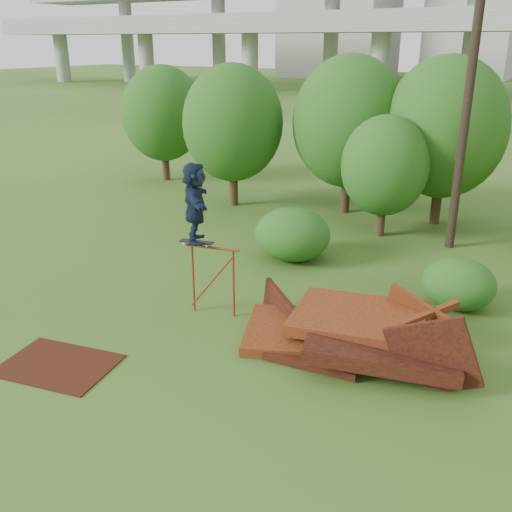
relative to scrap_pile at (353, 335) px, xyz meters
The scene contains 14 objects.
ground 2.51m from the scrap_pile, 139.19° to the right, with size 240.00×240.00×0.00m, color #2D5116.
scrap_pile is the anchor object (origin of this frame).
grind_rail 3.75m from the scrap_pile, behind, with size 1.34×0.36×1.77m.
skateboard 4.31m from the scrap_pile, behind, with size 0.86×0.40×0.09m.
skater 4.73m from the scrap_pile, behind, with size 1.78×0.57×1.92m, color #152035.
flat_plate 6.29m from the scrap_pile, 144.12° to the right, with size 2.30×1.64×0.03m, color #33150B.
tree_0 12.66m from the scrap_pile, 134.78° to the left, with size 3.99×3.99×5.63m.
tree_1 11.42m from the scrap_pile, 113.16° to the left, with size 4.30×4.30×5.99m.
tree_2 8.53m from the scrap_pile, 105.03° to the left, with size 2.94×2.94×4.15m.
tree_3 10.89m from the scrap_pile, 94.73° to the left, with size 4.32×4.32×6.00m.
tree_6 17.96m from the scrap_pile, 142.02° to the left, with size 3.86×3.86×5.39m.
shrub_left 5.75m from the scrap_pile, 130.45° to the left, with size 2.35×2.17×1.63m, color #1A4311.
shrub_right 3.74m from the scrap_pile, 67.12° to the left, with size 1.84×1.68×1.30m, color #1A4311.
utility_pole 9.50m from the scrap_pile, 88.28° to the left, with size 1.40×0.28×10.84m.
Camera 1 is at (5.62, -8.87, 6.38)m, focal length 40.00 mm.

